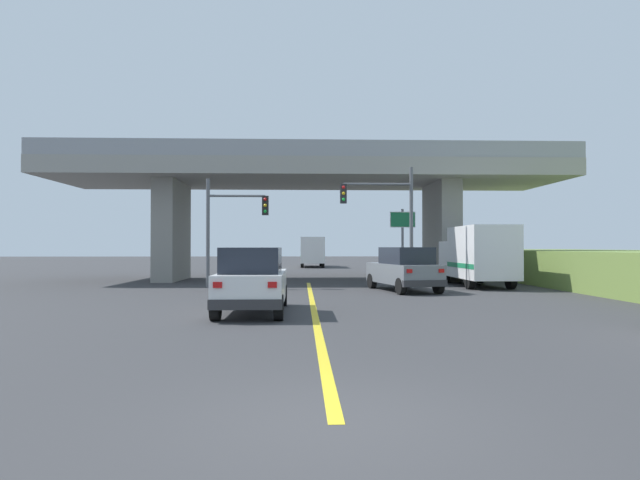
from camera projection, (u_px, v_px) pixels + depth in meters
name	position (u px, v px, depth m)	size (l,w,h in m)	color
ground	(308.00, 280.00, 32.96)	(160.00, 160.00, 0.00)	#353538
overpass_bridge	(308.00, 187.00, 33.03)	(30.47, 8.35, 7.85)	gray
lane_divider_stripe	(313.00, 307.00, 18.21)	(0.20, 24.15, 0.01)	yellow
suv_lead	(253.00, 280.00, 16.50)	(2.00, 4.78, 2.02)	silver
suv_crossing	(404.00, 269.00, 24.66)	(2.92, 5.11, 2.02)	slate
box_truck	(478.00, 255.00, 27.70)	(2.33, 6.58, 3.08)	silver
traffic_signal_nearside	(388.00, 212.00, 26.54)	(3.63, 0.36, 6.00)	#56595E
traffic_signal_farside	(229.00, 220.00, 26.72)	(3.10, 0.36, 5.43)	#56595E
highway_sign	(403.00, 229.00, 31.35)	(1.49, 0.17, 4.25)	slate
semi_truck_distant	(312.00, 251.00, 54.22)	(2.33, 7.49, 2.98)	silver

